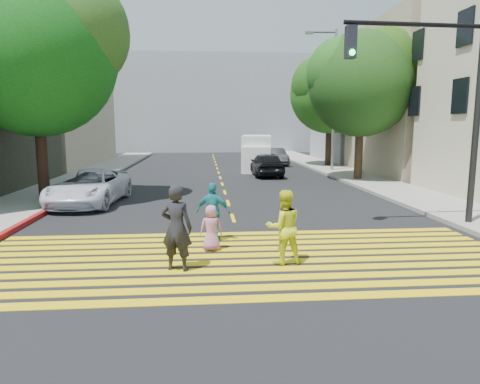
{
  "coord_description": "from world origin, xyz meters",
  "views": [
    {
      "loc": [
        -0.99,
        -8.81,
        3.24
      ],
      "look_at": [
        0.0,
        3.0,
        1.4
      ],
      "focal_mm": 32.0,
      "sensor_mm": 36.0,
      "label": 1
    }
  ],
  "objects": [
    {
      "name": "ground",
      "position": [
        0.0,
        0.0,
        0.0
      ],
      "size": [
        120.0,
        120.0,
        0.0
      ],
      "primitive_type": "plane",
      "color": "black"
    },
    {
      "name": "sidewalk_left",
      "position": [
        -8.5,
        22.0,
        0.07
      ],
      "size": [
        3.0,
        40.0,
        0.15
      ],
      "primitive_type": "cube",
      "color": "gray",
      "rests_on": "ground"
    },
    {
      "name": "sidewalk_right",
      "position": [
        8.5,
        15.0,
        0.07
      ],
      "size": [
        3.0,
        60.0,
        0.15
      ],
      "primitive_type": "cube",
      "color": "gray",
      "rests_on": "ground"
    },
    {
      "name": "curb_red",
      "position": [
        -6.9,
        6.0,
        0.08
      ],
      "size": [
        0.2,
        8.0,
        0.16
      ],
      "primitive_type": "cube",
      "color": "maroon",
      "rests_on": "ground"
    },
    {
      "name": "crosswalk",
      "position": [
        0.0,
        1.28,
        0.01
      ],
      "size": [
        13.4,
        5.3,
        0.01
      ],
      "color": "yellow",
      "rests_on": "ground"
    },
    {
      "name": "lane_line",
      "position": [
        0.0,
        22.5,
        0.01
      ],
      "size": [
        0.12,
        34.4,
        0.01
      ],
      "color": "yellow",
      "rests_on": "ground"
    },
    {
      "name": "building_left_tan",
      "position": [
        -16.0,
        28.0,
        5.0
      ],
      "size": [
        12.0,
        16.0,
        10.0
      ],
      "primitive_type": "cube",
      "color": "tan",
      "rests_on": "ground"
    },
    {
      "name": "building_right_tan",
      "position": [
        15.0,
        19.0,
        5.0
      ],
      "size": [
        10.0,
        10.0,
        10.0
      ],
      "primitive_type": "cube",
      "color": "tan",
      "rests_on": "ground"
    },
    {
      "name": "building_right_grey",
      "position": [
        15.0,
        30.0,
        5.0
      ],
      "size": [
        10.0,
        10.0,
        10.0
      ],
      "primitive_type": "cube",
      "color": "gray",
      "rests_on": "ground"
    },
    {
      "name": "backdrop_block",
      "position": [
        0.0,
        48.0,
        6.0
      ],
      "size": [
        30.0,
        8.0,
        12.0
      ],
      "primitive_type": "cube",
      "color": "gray",
      "rests_on": "ground"
    },
    {
      "name": "tree_left",
      "position": [
        -7.76,
        9.98,
        6.45
      ],
      "size": [
        7.63,
        7.06,
        9.57
      ],
      "rotation": [
        0.0,
        0.0,
        -0.07
      ],
      "color": "black",
      "rests_on": "ground"
    },
    {
      "name": "tree_right_near",
      "position": [
        8.16,
        15.69,
        5.93
      ],
      "size": [
        7.81,
        7.51,
        8.76
      ],
      "rotation": [
        0.0,
        0.0,
        -0.3
      ],
      "color": "#492D18",
      "rests_on": "ground"
    },
    {
      "name": "tree_right_far",
      "position": [
        8.91,
        24.58,
        6.06
      ],
      "size": [
        7.92,
        7.82,
        8.98
      ],
      "rotation": [
        0.0,
        0.0,
        0.32
      ],
      "color": "black",
      "rests_on": "ground"
    },
    {
      "name": "pedestrian_man",
      "position": [
        -1.62,
        0.57,
        0.98
      ],
      "size": [
        0.83,
        0.67,
        1.97
      ],
      "primitive_type": "imported",
      "rotation": [
        0.0,
        0.0,
        2.83
      ],
      "color": "black",
      "rests_on": "ground"
    },
    {
      "name": "pedestrian_woman",
      "position": [
        0.85,
        0.86,
        0.88
      ],
      "size": [
        0.93,
        0.77,
        1.77
      ],
      "primitive_type": "imported",
      "rotation": [
        0.0,
        0.0,
        3.26
      ],
      "color": "yellow",
      "rests_on": "ground"
    },
    {
      "name": "pedestrian_child",
      "position": [
        -0.83,
        2.06,
        0.61
      ],
      "size": [
        0.64,
        0.46,
        1.22
      ],
      "primitive_type": "imported",
      "rotation": [
        0.0,
        0.0,
        3.28
      ],
      "color": "#BF709F",
      "rests_on": "ground"
    },
    {
      "name": "pedestrian_extra",
      "position": [
        -0.76,
        3.03,
        0.83
      ],
      "size": [
        1.05,
        0.66,
        1.67
      ],
      "primitive_type": "imported",
      "rotation": [
        0.0,
        0.0,
        2.87
      ],
      "color": "teal",
      "rests_on": "ground"
    },
    {
      "name": "white_sedan",
      "position": [
        -5.77,
        9.22,
        0.72
      ],
      "size": [
        2.83,
        5.38,
        1.44
      ],
      "primitive_type": "imported",
      "rotation": [
        0.0,
        0.0,
        -0.08
      ],
      "color": "silver",
      "rests_on": "ground"
    },
    {
      "name": "dark_car_near",
      "position": [
        3.03,
        18.71,
        0.77
      ],
      "size": [
        1.98,
        4.59,
        1.54
      ],
      "primitive_type": "imported",
      "rotation": [
        0.0,
        0.0,
        3.18
      ],
      "color": "black",
      "rests_on": "ground"
    },
    {
      "name": "silver_car",
      "position": [
        3.71,
        29.38,
        0.69
      ],
      "size": [
        2.22,
        4.89,
        1.39
      ],
      "primitive_type": "imported",
      "rotation": [
        0.0,
        0.0,
        3.2
      ],
      "color": "#AAAAAA",
      "rests_on": "ground"
    },
    {
      "name": "dark_car_parked",
      "position": [
        4.94,
        26.56,
        0.7
      ],
      "size": [
        1.72,
        4.34,
        1.4
      ],
      "primitive_type": "imported",
      "rotation": [
        0.0,
        0.0,
        0.05
      ],
      "color": "#252427",
      "rests_on": "ground"
    },
    {
      "name": "white_van",
      "position": [
        2.83,
        22.29,
        1.21
      ],
      "size": [
        2.7,
        5.61,
        2.54
      ],
      "rotation": [
        0.0,
        0.0,
        -0.14
      ],
      "color": "white",
      "rests_on": "ground"
    },
    {
      "name": "traffic_signal",
      "position": [
        6.33,
        4.06,
        4.32
      ],
      "size": [
        4.55,
        0.53,
        6.67
      ],
      "rotation": [
        0.0,
        0.0,
        0.04
      ],
      "color": "black",
      "rests_on": "ground"
    },
    {
      "name": "street_lamp",
      "position": [
        7.84,
        20.79,
        5.59
      ],
      "size": [
        2.2,
        0.34,
        9.74
      ],
      "rotation": [
        0.0,
        0.0,
        -0.06
      ],
      "color": "gray",
      "rests_on": "ground"
    }
  ]
}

